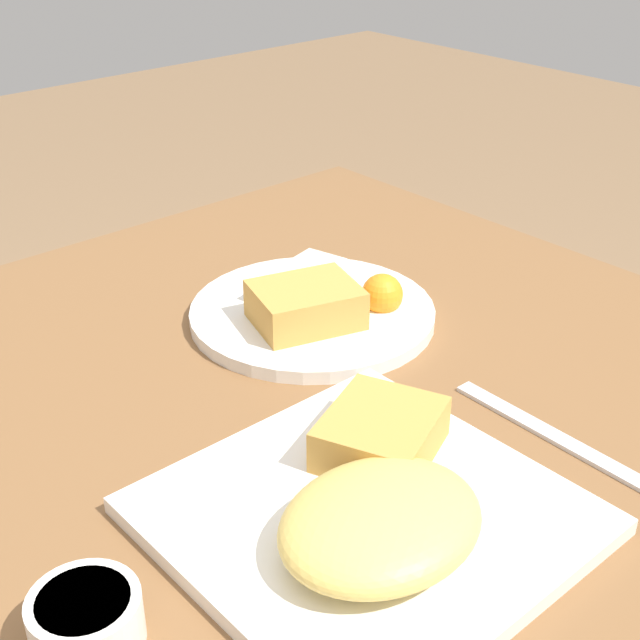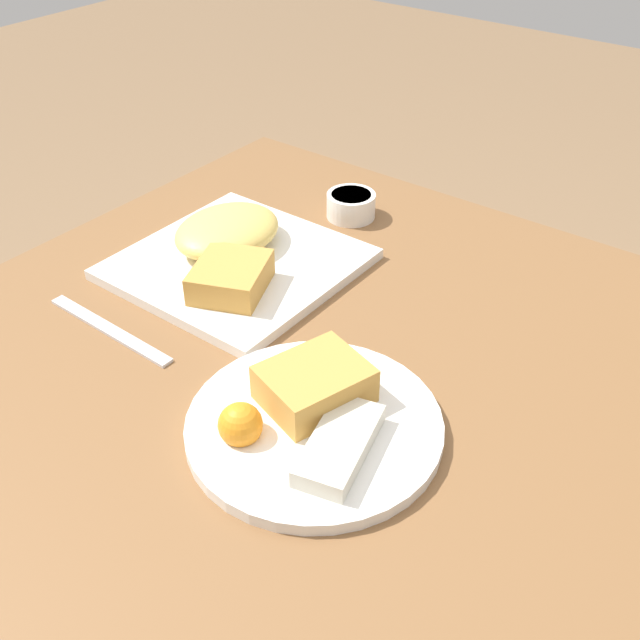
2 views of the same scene
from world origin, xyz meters
TOP-DOWN VIEW (x-y plane):
  - dining_table at (0.00, 0.00)m, footprint 0.89×0.87m
  - plate_square_near at (-0.09, -0.18)m, footprint 0.28×0.28m
  - plate_oval_far at (0.09, 0.09)m, footprint 0.26×0.26m
  - sauce_ramekin at (-0.30, -0.14)m, footprint 0.07×0.07m
  - butter_knife at (0.10, -0.20)m, footprint 0.02×0.20m

SIDE VIEW (x-z plane):
  - dining_table at x=0.00m, z-range 0.28..1.01m
  - butter_knife at x=0.10m, z-range 0.73..0.74m
  - plate_oval_far at x=0.09m, z-range 0.72..0.78m
  - sauce_ramekin at x=-0.30m, z-range 0.73..0.77m
  - plate_square_near at x=-0.09m, z-range 0.73..0.78m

